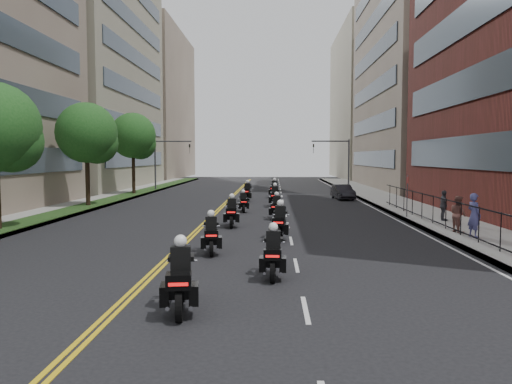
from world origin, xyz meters
TOP-DOWN VIEW (x-y plane):
  - ground at (0.00, 0.00)m, footprint 160.00×160.00m
  - sidewalk_right at (12.00, 25.00)m, footprint 4.00×90.00m
  - sidewalk_left at (-12.00, 25.00)m, footprint 4.00×90.00m
  - grass_strip at (-11.20, 25.00)m, footprint 2.00×90.00m
  - building_right_tan at (21.48, 48.00)m, footprint 15.11×28.00m
  - building_right_far at (21.50, 78.00)m, footprint 15.00×28.00m
  - building_left_mid at (-21.98, 48.00)m, footprint 16.11×28.00m
  - building_left_far at (-22.00, 78.00)m, footprint 16.00×28.00m
  - iron_fence at (11.00, 12.00)m, footprint 0.05×28.00m
  - street_trees at (-11.05, 18.61)m, footprint 4.40×38.40m
  - traffic_signal_right at (9.54, 42.00)m, footprint 4.09×0.20m
  - traffic_signal_left at (-9.54, 42.00)m, footprint 4.09×0.20m
  - motorcycle_0 at (0.17, -0.21)m, footprint 0.76×2.50m
  - motorcycle_1 at (2.41, 3.28)m, footprint 0.53×2.30m
  - motorcycle_2 at (0.01, 7.02)m, footprint 0.69×2.27m
  - motorcycle_3 at (2.70, 10.39)m, footprint 0.66×2.43m
  - motorcycle_4 at (0.18, 14.41)m, footprint 0.58×2.40m
  - motorcycle_5 at (2.58, 17.81)m, footprint 0.61×2.21m
  - motorcycle_6 at (0.37, 21.54)m, footprint 0.59×2.06m
  - motorcycle_7 at (2.52, 25.23)m, footprint 0.58×2.42m
  - motorcycle_8 at (0.21, 29.53)m, footprint 0.64×2.42m
  - motorcycle_9 at (2.49, 33.22)m, footprint 0.72×2.45m
  - parked_sedan at (8.48, 31.82)m, footprint 1.84×4.05m
  - pedestrian_a at (11.34, 10.37)m, footprint 0.69×0.84m
  - pedestrian_b at (11.20, 11.91)m, footprint 0.85×0.98m
  - pedestrian_c at (11.95, 16.14)m, footprint 0.45×1.01m

SIDE VIEW (x-z plane):
  - ground at x=0.00m, z-range 0.00..0.00m
  - sidewalk_right at x=12.00m, z-range 0.00..0.15m
  - sidewalk_left at x=-12.00m, z-range 0.00..0.15m
  - grass_strip at x=-11.20m, z-range 0.15..0.19m
  - motorcycle_6 at x=0.37m, z-range -0.16..1.36m
  - parked_sedan at x=8.48m, z-range 0.00..1.29m
  - motorcycle_5 at x=2.58m, z-range -0.17..1.46m
  - motorcycle_2 at x=0.01m, z-range -0.18..1.50m
  - motorcycle_1 at x=2.41m, z-range -0.18..1.52m
  - motorcycle_4 at x=0.18m, z-range -0.19..1.59m
  - motorcycle_7 at x=2.52m, z-range -0.19..1.60m
  - motorcycle_8 at x=0.21m, z-range -0.19..1.60m
  - motorcycle_3 at x=2.70m, z-range -0.19..1.61m
  - motorcycle_9 at x=2.49m, z-range -0.19..1.62m
  - motorcycle_0 at x=0.17m, z-range -0.19..1.65m
  - iron_fence at x=11.00m, z-range 0.15..1.65m
  - pedestrian_c at x=11.95m, z-range 0.15..1.86m
  - pedestrian_b at x=11.20m, z-range 0.15..1.88m
  - pedestrian_a at x=11.34m, z-range 0.15..2.13m
  - traffic_signal_right at x=9.54m, z-range 0.90..6.50m
  - traffic_signal_left at x=-9.54m, z-range 0.90..6.50m
  - street_trees at x=-11.05m, z-range 1.14..9.12m
  - building_right_far at x=21.50m, z-range 0.00..26.00m
  - building_left_far at x=-22.00m, z-range 0.00..26.00m
  - building_right_tan at x=21.48m, z-range 0.00..30.00m
  - building_left_mid at x=-21.98m, z-range 0.00..34.00m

